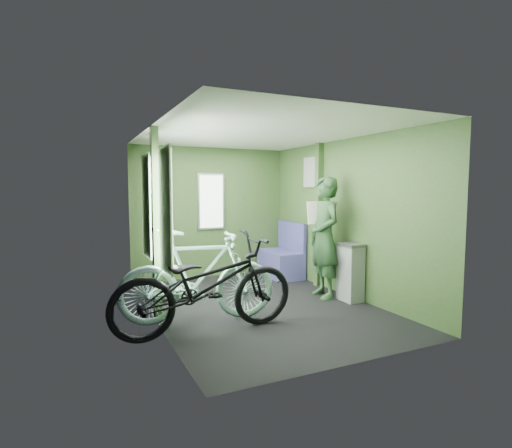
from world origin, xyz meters
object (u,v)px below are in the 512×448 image
at_px(bicycle_mint, 198,322).
at_px(passenger, 324,237).
at_px(bicycle_black, 206,334).
at_px(bench_seat, 282,260).
at_px(waste_box, 350,272).

height_order(bicycle_mint, passenger, passenger).
distance_m(bicycle_black, bench_seat, 3.05).
distance_m(bicycle_black, waste_box, 2.31).
bearing_deg(bench_seat, waste_box, -85.52).
bearing_deg(bicycle_black, bench_seat, -44.92).
height_order(bicycle_black, bench_seat, bench_seat).
bearing_deg(bicycle_black, passenger, -71.37).
xyz_separation_m(bicycle_black, passenger, (2.02, 0.70, 0.88)).
xyz_separation_m(waste_box, bench_seat, (-0.11, 1.79, -0.12)).
bearing_deg(bench_seat, bicycle_black, -133.64).
distance_m(bicycle_black, bicycle_mint, 0.40).
distance_m(passenger, bench_seat, 1.59).
relative_size(bicycle_mint, waste_box, 2.26).
bearing_deg(waste_box, bench_seat, 93.62).
xyz_separation_m(bicycle_mint, bench_seat, (2.10, 1.77, 0.29)).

